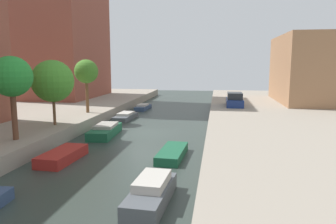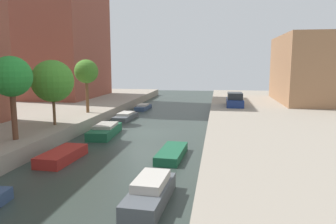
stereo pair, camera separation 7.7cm
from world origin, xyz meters
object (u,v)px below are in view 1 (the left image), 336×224
Objects in this scene: low_block_right at (322,69)px; apartment_tower_far at (58,5)px; street_tree_1 at (12,77)px; moored_boat_right_1 at (151,193)px; street_tree_2 at (53,81)px; moored_boat_left_4 at (126,116)px; moored_boat_left_3 at (105,131)px; moored_boat_left_2 at (62,156)px; parked_car at (235,100)px; moored_boat_right_2 at (172,153)px; moored_boat_left_5 at (143,107)px; street_tree_3 at (86,72)px.

apartment_tower_far is at bearing 177.99° from low_block_right.
moored_boat_right_1 is at bearing -29.57° from street_tree_1.
moored_boat_left_4 is (3.00, 8.75, -4.03)m from street_tree_2.
moored_boat_left_2 is at bearing -91.38° from moored_boat_left_3.
parked_car is at bearing -15.74° from apartment_tower_far.
moored_boat_right_2 is (19.06, -23.63, -13.24)m from apartment_tower_far.
moored_boat_left_4 reaches higher than moored_boat_left_2.
street_tree_2 is (9.46, -19.81, -9.16)m from apartment_tower_far.
moored_boat_left_4 is 6.97m from moored_boat_left_5.
moored_boat_left_2 is at bearing -88.56° from moored_boat_left_4.
street_tree_2 is 1.23× the size of moored_boat_right_1.
low_block_right is 27.36m from moored_boat_right_2.
moored_boat_left_2 is 0.92× the size of moored_boat_right_2.
street_tree_3 is at bearing -55.00° from apartment_tower_far.
moored_boat_right_1 reaches higher than moored_boat_right_2.
moored_boat_left_5 is 26.79m from moored_boat_right_1.
parked_car is 1.03× the size of moored_boat_right_1.
apartment_tower_far is at bearing 116.88° from moored_boat_left_2.
apartment_tower_far is at bearing 125.01° from moored_boat_left_3.
parked_car is at bearing 75.13° from moored_boat_right_2.
apartment_tower_far reaches higher than moored_boat_left_3.
moored_boat_left_3 is (3.52, 1.27, -3.94)m from street_tree_2.
apartment_tower_far is at bearing 125.00° from street_tree_3.
low_block_right is 3.12× the size of moored_boat_left_4.
parked_car is (14.10, 17.97, -3.19)m from street_tree_1.
street_tree_2 is at bearing 121.46° from moored_boat_left_2.
apartment_tower_far is 18.63m from street_tree_3.
street_tree_1 reaches higher than street_tree_3.
street_tree_3 is 13.07m from moored_boat_left_2.
street_tree_1 is 1.04× the size of street_tree_2.
moored_boat_left_3 is (0.16, 6.76, 0.08)m from moored_boat_left_2.
moored_boat_left_4 is at bearing 77.52° from street_tree_1.
moored_boat_left_2 is at bearing -74.09° from street_tree_3.
moored_boat_right_2 is (9.59, -3.82, -4.07)m from street_tree_2.
parked_car is at bearing 43.04° from street_tree_2.
moored_boat_left_3 is at bearing -131.64° from parked_car.
low_block_right reaches higher than moored_boat_left_3.
street_tree_3 is 1.39× the size of moored_boat_left_5.
street_tree_3 is 14.67m from moored_boat_right_2.
street_tree_1 is 1.01× the size of street_tree_3.
low_block_right is 33.92m from street_tree_1.
street_tree_2 is 5.43m from moored_boat_left_3.
apartment_tower_far reaches higher than parked_car.
apartment_tower_far is 4.91× the size of street_tree_1.
moored_boat_left_5 is (3.19, 9.43, -4.55)m from street_tree_3.
moored_boat_left_5 is at bearing 71.32° from street_tree_3.
moored_boat_left_3 is at bearing 88.62° from moored_boat_left_2.
street_tree_2 is at bearing -108.93° from moored_boat_left_4.
low_block_right is 27.63m from moored_boat_left_3.
low_block_right reaches higher than street_tree_2.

